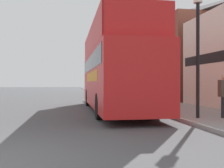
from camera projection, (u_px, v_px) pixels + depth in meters
The scene contains 9 objects.
ground_plane at pixel (48, 98), 25.12m from camera, with size 144.00×144.00×0.00m, color #4C4C4F.
sidewalk at pixel (133, 99), 23.49m from camera, with size 3.41×108.00×0.14m.
brick_terrace_rear at pixel (163, 56), 29.11m from camera, with size 6.00×21.35×8.85m.
tour_bus at pixel (114, 74), 13.77m from camera, with size 2.72×10.73×4.28m.
parked_car_ahead_of_bus at pixel (104, 93), 21.01m from camera, with size 1.94×4.25×1.44m.
pedestrian_third at pixel (171, 88), 12.79m from camera, with size 0.46×0.25×1.77m.
lamp_post_nearest at pixel (198, 27), 9.87m from camera, with size 0.35×0.35×5.02m.
lamp_post_second at pixel (137, 54), 17.82m from camera, with size 0.35×0.35×4.74m.
lamp_post_third at pixel (113, 62), 25.75m from camera, with size 0.35×0.35×5.00m.
Camera 1 is at (1.67, -4.80, 1.45)m, focal length 42.00 mm.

